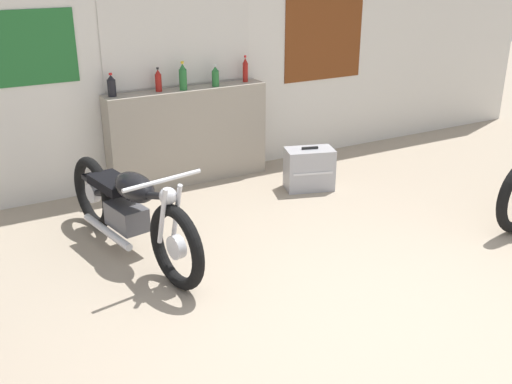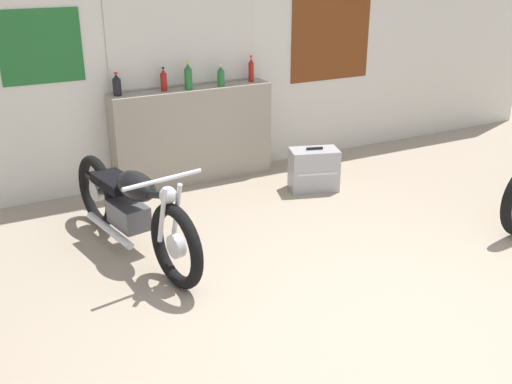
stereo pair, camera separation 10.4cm
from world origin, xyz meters
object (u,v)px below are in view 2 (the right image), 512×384
at_px(bottle_center, 188,77).
at_px(hard_case_silver, 314,169).
at_px(bottle_leftmost, 117,85).
at_px(motorcycle_black, 131,208).
at_px(bottle_rightmost, 251,70).
at_px(bottle_right_center, 221,77).
at_px(bottle_left_center, 164,80).

distance_m(bottle_center, hard_case_silver, 1.60).
relative_size(bottle_leftmost, bottle_center, 0.79).
relative_size(motorcycle_black, hard_case_silver, 3.61).
bearing_deg(bottle_leftmost, bottle_rightmost, -0.48).
bearing_deg(motorcycle_black, bottle_center, 51.23).
bearing_deg(bottle_leftmost, bottle_right_center, -3.39).
xyz_separation_m(bottle_left_center, bottle_right_center, (0.61, -0.06, -0.01)).
bearing_deg(bottle_leftmost, bottle_left_center, -1.08).
relative_size(bottle_left_center, bottle_rightmost, 0.86).
xyz_separation_m(motorcycle_black, hard_case_silver, (2.09, 0.51, -0.18)).
xyz_separation_m(bottle_right_center, bottle_rightmost, (0.38, 0.05, 0.03)).
bearing_deg(bottle_leftmost, hard_case_silver, -25.68).
xyz_separation_m(bottle_leftmost, bottle_right_center, (1.09, -0.06, -0.00)).
height_order(bottle_right_center, hard_case_silver, bottle_right_center).
bearing_deg(bottle_leftmost, bottle_center, -5.17).
height_order(bottle_leftmost, hard_case_silver, bottle_leftmost).
distance_m(bottle_right_center, hard_case_silver, 1.37).
bearing_deg(bottle_left_center, bottle_center, -13.00).
xyz_separation_m(bottle_left_center, motorcycle_black, (-0.80, -1.35, -0.72)).
bearing_deg(bottle_rightmost, bottle_center, -175.95).
distance_m(bottle_left_center, bottle_rightmost, 0.99).
xyz_separation_m(bottle_rightmost, hard_case_silver, (0.30, -0.84, -0.92)).
distance_m(bottle_leftmost, bottle_rightmost, 1.47).
height_order(bottle_center, bottle_rightmost, bottle_center).
height_order(bottle_right_center, motorcycle_black, bottle_right_center).
height_order(bottle_leftmost, bottle_right_center, bottle_leftmost).
distance_m(motorcycle_black, hard_case_silver, 2.16).
height_order(bottle_leftmost, bottle_rightmost, bottle_rightmost).
xyz_separation_m(bottle_center, hard_case_silver, (1.05, -0.79, -0.92)).
distance_m(bottle_rightmost, motorcycle_black, 2.36).
bearing_deg(bottle_right_center, bottle_left_center, 174.81).
relative_size(bottle_rightmost, hard_case_silver, 0.51).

